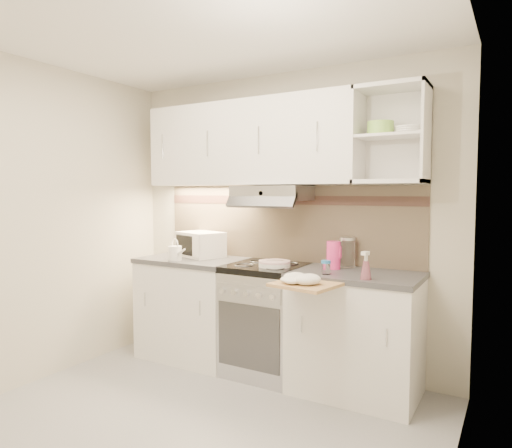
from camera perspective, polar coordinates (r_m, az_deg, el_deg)
name	(u,v)px	position (r m, az deg, el deg)	size (l,w,h in m)	color
ground	(181,433)	(3.14, -9.34, -24.37)	(3.00, 3.00, 0.00)	gray
room_shell	(214,171)	(3.05, -5.26, 6.58)	(3.04, 2.84, 2.52)	beige
base_cabinet_left	(194,310)	(4.22, -7.78, -10.54)	(0.90, 0.60, 0.86)	white
worktop_left	(193,260)	(4.13, -7.84, -4.50)	(0.92, 0.62, 0.04)	#47474C
base_cabinet_right	(356,336)	(3.54, 12.34, -13.48)	(0.90, 0.60, 0.86)	white
worktop_right	(357,275)	(3.43, 12.45, -6.29)	(0.92, 0.62, 0.04)	#47474C
electric_range	(267,319)	(3.82, 1.33, -11.76)	(0.60, 0.60, 0.90)	#B7B7BC
microwave	(201,244)	(4.19, -6.95, -2.54)	(0.48, 0.41, 0.23)	white
watering_can	(175,253)	(3.99, -10.04, -3.54)	(0.22, 0.13, 0.19)	white
plate_stack	(275,264)	(3.62, 2.33, -4.98)	(0.25, 0.25, 0.05)	white
bread_loaf	(276,262)	(3.72, 2.52, -4.80)	(0.16, 0.16, 0.04)	#B0764A
pink_pitcher	(334,255)	(3.55, 9.68, -3.85)	(0.11, 0.11, 0.21)	#F03081
glass_jar	(347,252)	(3.64, 11.36, -3.48)	(0.12, 0.12, 0.24)	silver
spice_jar	(326,267)	(3.32, 8.73, -5.36)	(0.07, 0.07, 0.10)	white
spray_bottle	(366,268)	(3.17, 13.58, -5.34)	(0.08, 0.08, 0.20)	#D5748F
cutting_board	(306,285)	(3.09, 6.23, -7.53)	(0.40, 0.36, 0.02)	#B57B57
dish_towel	(299,278)	(3.06, 5.39, -6.70)	(0.29, 0.24, 0.08)	white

